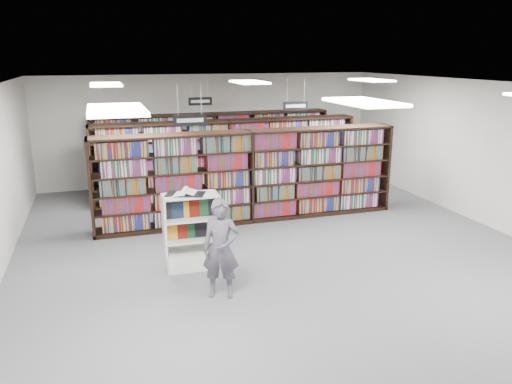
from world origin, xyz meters
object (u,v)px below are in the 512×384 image
object	(u,v)px
bookshelf_row_near	(250,176)
endcap_display	(191,242)
shopper	(221,249)
open_book	(185,193)

from	to	relation	value
bookshelf_row_near	endcap_display	bearing A→B (deg)	-128.45
endcap_display	shopper	world-z (taller)	shopper
bookshelf_row_near	endcap_display	world-z (taller)	bookshelf_row_near
bookshelf_row_near	shopper	bearing A→B (deg)	-113.50
bookshelf_row_near	endcap_display	xyz separation A→B (m)	(-1.77, -2.23, -0.57)
bookshelf_row_near	open_book	bearing A→B (deg)	-129.69
endcap_display	open_book	size ratio (longest dim) A/B	1.82
endcap_display	bookshelf_row_near	bearing A→B (deg)	53.03
bookshelf_row_near	open_book	size ratio (longest dim) A/B	9.26
endcap_display	open_book	distance (m)	0.93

